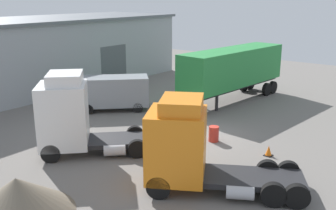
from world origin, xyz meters
The scene contains 9 objects.
ground_plane centered at (0.00, 0.00, 0.00)m, with size 60.00×60.00×0.00m, color slate.
warehouse_building centered at (0.00, 18.49, 3.05)m, with size 32.27×9.49×6.09m.
tractor_unit_white centered at (-6.10, 3.82, 2.03)m, with size 6.23×6.18×4.32m.
container_trailer_green centered at (8.40, 2.39, 2.60)m, with size 10.69×3.54×4.10m.
tractor_unit_orange centered at (-5.63, -3.20, 1.89)m, with size 5.43×6.95×4.03m.
delivery_van_grey centered at (0.78, 8.11, 1.33)m, with size 5.06×5.07×2.44m.
gravel_pile centered at (-11.35, 0.67, 0.76)m, with size 4.28×4.28×1.53m.
oil_drum centered at (-0.11, -1.10, 0.44)m, with size 0.58×0.58×0.88m.
traffic_cone centered at (-0.17, -4.47, 0.25)m, with size 0.40×0.40×0.55m.
Camera 1 is at (-18.38, -11.94, 8.09)m, focal length 42.00 mm.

